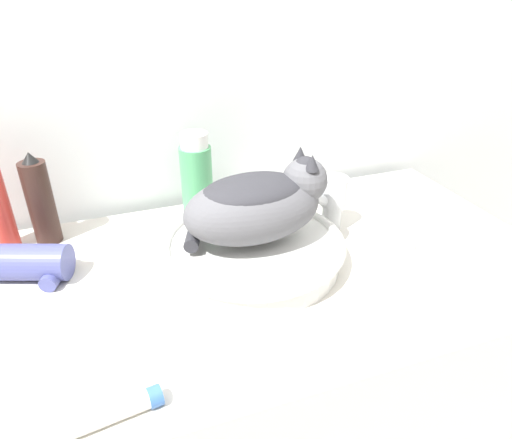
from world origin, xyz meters
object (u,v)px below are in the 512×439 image
Objects in this scene: faucet at (330,199)px; cream_tube at (114,412)px; cat at (258,202)px; hairspray_can_black at (40,201)px; mouthwash_bottle at (197,178)px; soap_bar at (392,244)px; hair_dryer at (24,263)px.

faucet reaches higher than cream_tube.
cat is 2.09× the size of faucet.
cat is 2.17× the size of cream_tube.
hairspray_can_black is at bearing 100.52° from cream_tube.
soap_bar is at bearing -38.94° from mouthwash_bottle.
soap_bar is (0.72, -0.15, -0.02)m from hair_dryer.
mouthwash_bottle is at bearing 103.96° from cat.
faucet is 0.68× the size of mouthwash_bottle.
hairspray_can_black is 0.15m from hair_dryer.
cat is 0.24m from mouthwash_bottle.
mouthwash_bottle reaches higher than cream_tube.
mouthwash_bottle is at bearing 65.14° from cream_tube.
cat is 0.43m from cream_tube.
hair_dryer reaches higher than soap_bar.
mouthwash_bottle is 0.33m from hairspray_can_black.
hair_dryer is (-0.37, -0.13, -0.07)m from mouthwash_bottle.
mouthwash_bottle is at bearing 0.00° from hairspray_can_black.
cat is 1.42× the size of mouthwash_bottle.
cat is 0.31m from soap_bar.
mouthwash_bottle reaches higher than faucet.
mouthwash_bottle is 1.01× the size of hairspray_can_black.
mouthwash_bottle is at bearing -140.04° from hair_dryer.
cream_tube is at bearing 129.14° from hair_dryer.
cat is 1.47× the size of hair_dryer.
cat is at bearing 43.27° from cream_tube.
mouthwash_bottle is (-0.26, 0.16, 0.02)m from faucet.
mouthwash_bottle is 0.46m from soap_bar.
cream_tube is (0.10, -0.51, -0.08)m from hairspray_can_black.
soap_bar is at bearing 108.32° from faucet.
cat reaches higher than cream_tube.
soap_bar is at bearing 21.51° from cream_tube.
faucet is 1.04× the size of cream_tube.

